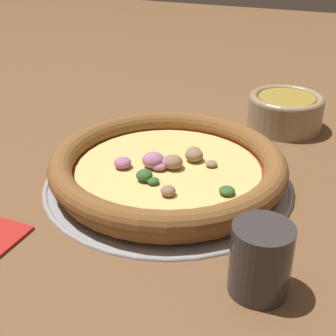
# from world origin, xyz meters

# --- Properties ---
(ground_plane) EXTENTS (3.00, 3.00, 0.00)m
(ground_plane) POSITION_xyz_m (0.00, 0.00, 0.00)
(ground_plane) COLOR brown
(pizza_tray) EXTENTS (0.35, 0.35, 0.01)m
(pizza_tray) POSITION_xyz_m (0.00, 0.00, 0.00)
(pizza_tray) COLOR #9E9EA3
(pizza_tray) RESTS_ON ground_plane
(pizza) EXTENTS (0.33, 0.33, 0.04)m
(pizza) POSITION_xyz_m (-0.00, 0.00, 0.03)
(pizza) COLOR #A86B33
(pizza) RESTS_ON pizza_tray
(bowl_near) EXTENTS (0.13, 0.13, 0.06)m
(bowl_near) POSITION_xyz_m (-0.11, -0.26, 0.03)
(bowl_near) COLOR #9E8466
(bowl_near) RESTS_ON ground_plane
(drinking_cup) EXTENTS (0.06, 0.06, 0.08)m
(drinking_cup) POSITION_xyz_m (-0.17, 0.17, 0.04)
(drinking_cup) COLOR #383333
(drinking_cup) RESTS_ON ground_plane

